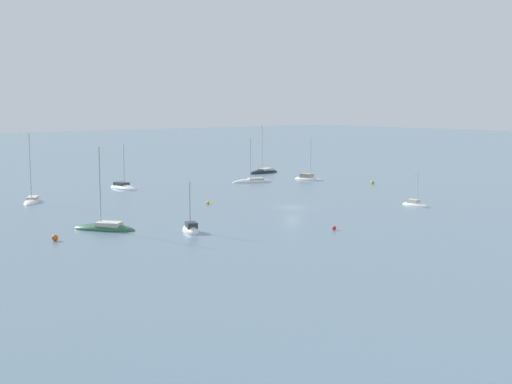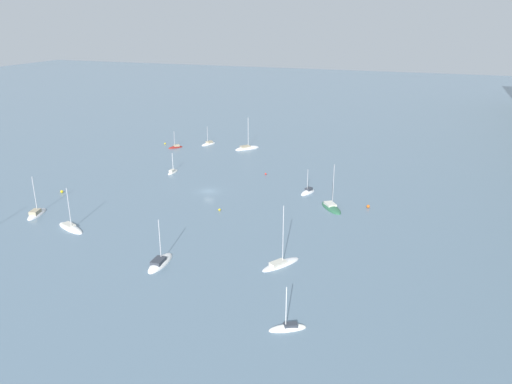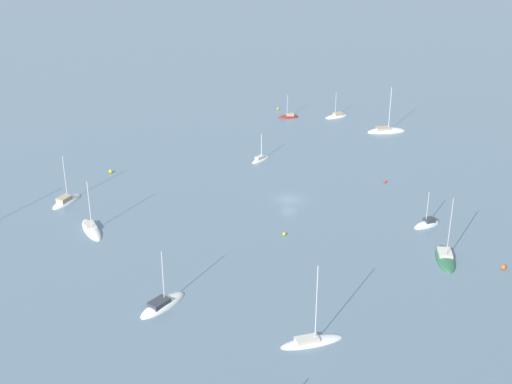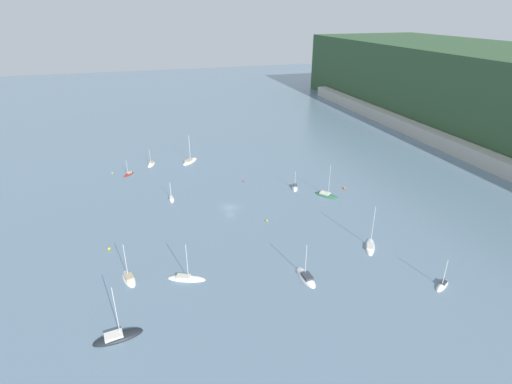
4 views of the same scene
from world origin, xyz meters
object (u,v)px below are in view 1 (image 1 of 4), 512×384
sailboat_7 (253,182)px  mooring_buoy_1 (55,238)px  sailboat_5 (264,173)px  sailboat_9 (123,188)px  sailboat_4 (32,202)px  mooring_buoy_2 (334,228)px  sailboat_1 (309,179)px  mooring_buoy_0 (373,182)px  sailboat_11 (415,205)px  sailboat_3 (105,229)px  sailboat_10 (191,231)px  mooring_buoy_4 (208,203)px

sailboat_7 → mooring_buoy_1: size_ratio=12.85×
sailboat_5 → sailboat_9: sailboat_5 is taller
sailboat_4 → sailboat_5: (12.93, -60.82, -0.03)m
sailboat_4 → mooring_buoy_2: (-49.58, -19.36, 0.16)m
sailboat_9 → sailboat_7: bearing=71.1°
mooring_buoy_1 → mooring_buoy_2: 34.43m
sailboat_1 → mooring_buoy_1: (-29.06, 69.63, 0.24)m
mooring_buoy_0 → sailboat_5: bearing=4.0°
sailboat_1 → sailboat_4: (4.47, 58.53, -0.03)m
sailboat_9 → mooring_buoy_2: size_ratio=17.33×
sailboat_4 → sailboat_7: 46.28m
sailboat_11 → sailboat_3: bearing=-104.3°
sailboat_1 → sailboat_7: bearing=-120.8°
sailboat_1 → mooring_buoy_0: size_ratio=13.39×
sailboat_11 → mooring_buoy_0: (24.50, -18.10, 0.24)m
sailboat_1 → sailboat_4: sailboat_4 is taller
mooring_buoy_1 → sailboat_4: bearing=-18.3°
sailboat_3 → mooring_buoy_0: size_ratio=16.01×
sailboat_3 → mooring_buoy_2: size_ratio=21.34×
sailboat_10 → mooring_buoy_1: size_ratio=9.38×
sailboat_3 → mooring_buoy_2: bearing=-166.2°
mooring_buoy_4 → sailboat_3: bearing=113.2°
sailboat_4 → mooring_buoy_4: bearing=78.2°
mooring_buoy_0 → mooring_buoy_2: bearing=125.7°
mooring_buoy_1 → mooring_buoy_2: size_ratio=1.44×
sailboat_1 → sailboat_9: size_ratio=1.03×
mooring_buoy_1 → mooring_buoy_2: mooring_buoy_1 is taller
sailboat_7 → sailboat_11: sailboat_7 is taller
sailboat_4 → mooring_buoy_2: size_ratio=22.28×
sailboat_4 → mooring_buoy_0: sailboat_4 is taller
sailboat_3 → sailboat_11: sailboat_3 is taller
sailboat_3 → sailboat_11: (-12.16, -47.94, 0.03)m
mooring_buoy_0 → mooring_buoy_2: size_ratio=1.33×
sailboat_11 → mooring_buoy_2: (-6.88, 25.54, 0.15)m
sailboat_1 → sailboat_3: size_ratio=0.84×
sailboat_9 → mooring_buoy_2: sailboat_9 is taller
sailboat_4 → mooring_buoy_4: 29.04m
mooring_buoy_0 → mooring_buoy_4: mooring_buoy_0 is taller
sailboat_11 → mooring_buoy_2: sailboat_11 is taller
sailboat_10 → sailboat_11: (-3.87, -40.31, 0.01)m
sailboat_1 → mooring_buoy_4: bearing=-81.0°
sailboat_4 → mooring_buoy_0: (-18.19, -63.00, 0.25)m
mooring_buoy_1 → mooring_buoy_4: (13.19, -31.84, -0.11)m
sailboat_4 → sailboat_5: bearing=134.6°
sailboat_3 → sailboat_4: (30.54, -3.04, 0.02)m
mooring_buoy_1 → mooring_buoy_0: bearing=-78.3°
sailboat_1 → sailboat_10: bearing=-71.2°
sailboat_4 → sailboat_11: size_ratio=1.92×
sailboat_9 → sailboat_11: size_ratio=1.50×
sailboat_5 → mooring_buoy_4: (-33.26, 40.09, 0.19)m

